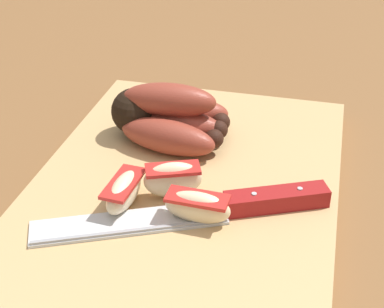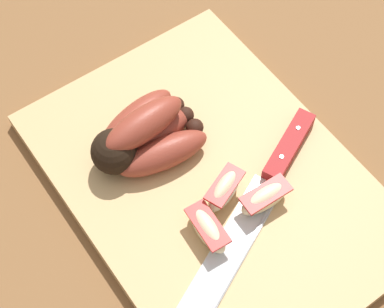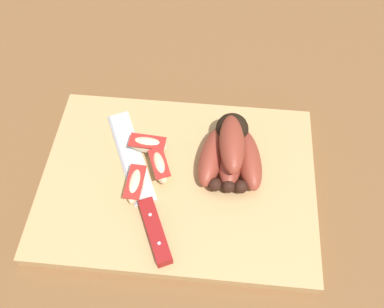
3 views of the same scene
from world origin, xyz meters
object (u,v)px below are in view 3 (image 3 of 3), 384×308
banana_bunch (231,151)px  chefs_knife (146,203)px  apple_wedge_middle (160,167)px  apple_wedge_near (136,185)px  apple_wedge_far (148,145)px

banana_bunch → chefs_knife: bearing=-142.7°
apple_wedge_middle → apple_wedge_near: bearing=-135.4°
apple_wedge_near → apple_wedge_far: 0.07m
chefs_knife → apple_wedge_near: 0.03m
chefs_knife → apple_wedge_far: size_ratio=4.17×
banana_bunch → apple_wedge_far: (-0.13, 0.01, -0.01)m
apple_wedge_far → apple_wedge_middle: bearing=-58.5°
apple_wedge_far → banana_bunch: bearing=-2.3°
chefs_knife → apple_wedge_far: (-0.01, 0.10, 0.01)m
banana_bunch → chefs_knife: (-0.12, -0.09, -0.02)m
banana_bunch → chefs_knife: banana_bunch is taller
chefs_knife → apple_wedge_near: bearing=127.1°
banana_bunch → apple_wedge_middle: (-0.11, -0.04, -0.01)m
banana_bunch → apple_wedge_near: size_ratio=2.14×
chefs_knife → apple_wedge_middle: bearing=75.8°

